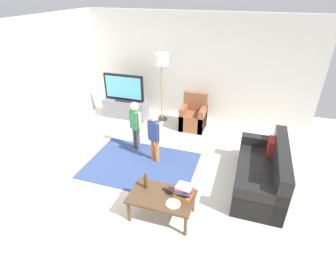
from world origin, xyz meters
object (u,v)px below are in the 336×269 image
(tv_stand, at_px, (126,109))
(child_near_tv, at_px, (135,122))
(floor_lamp, at_px, (161,63))
(plate, at_px, (173,204))
(book_stack, at_px, (184,191))
(coffee_table, at_px, (162,198))
(armchair, at_px, (194,117))
(tv_remote, at_px, (167,191))
(bottle, at_px, (146,182))
(child_center, at_px, (154,133))
(tv, at_px, (124,88))
(couch, at_px, (264,174))

(tv_stand, xyz_separation_m, child_near_tv, (0.95, -1.43, 0.43))
(floor_lamp, xyz_separation_m, plate, (1.36, -3.42, -1.12))
(child_near_tv, bearing_deg, book_stack, -46.87)
(coffee_table, bearing_deg, armchair, 93.92)
(coffee_table, bearing_deg, plate, -28.58)
(child_near_tv, distance_m, tv_remote, 2.03)
(tv_stand, distance_m, bottle, 3.57)
(bottle, height_order, plate, bottle)
(tv_stand, relative_size, child_center, 1.11)
(tv_stand, relative_size, plate, 5.45)
(book_stack, relative_size, bottle, 1.04)
(armchair, distance_m, coffee_table, 3.11)
(tv, relative_size, floor_lamp, 0.62)
(armchair, distance_m, child_center, 1.77)
(child_near_tv, bearing_deg, floor_lamp, 88.22)
(floor_lamp, relative_size, child_near_tv, 1.59)
(armchair, bearing_deg, book_stack, -79.84)
(couch, distance_m, child_center, 2.19)
(floor_lamp, xyz_separation_m, bottle, (0.83, -3.20, -1.00))
(armchair, relative_size, tv_remote, 5.29)
(floor_lamp, distance_m, bottle, 3.45)
(floor_lamp, height_order, coffee_table, floor_lamp)
(plate, bearing_deg, bottle, 157.08)
(tv, relative_size, child_center, 1.02)
(child_near_tv, distance_m, child_center, 0.62)
(coffee_table, xyz_separation_m, plate, (0.22, -0.12, 0.06))
(plate, bearing_deg, child_center, 119.23)
(child_near_tv, height_order, coffee_table, child_near_tv)
(child_center, relative_size, coffee_table, 1.08)
(coffee_table, distance_m, bottle, 0.36)
(couch, relative_size, bottle, 6.26)
(tv_remote, distance_m, plate, 0.29)
(tv_stand, relative_size, tv, 1.09)
(tv, bearing_deg, book_stack, -50.88)
(bottle, distance_m, plate, 0.58)
(book_stack, bearing_deg, armchair, 100.16)
(couch, xyz_separation_m, book_stack, (-1.19, -1.11, 0.24))
(tv, bearing_deg, armchair, -0.55)
(book_stack, distance_m, bottle, 0.63)
(bottle, relative_size, plate, 1.31)
(tv_stand, relative_size, tv_remote, 7.06)
(armchair, bearing_deg, child_center, -104.23)
(tv_stand, distance_m, plate, 4.03)
(couch, bearing_deg, armchair, 132.38)
(plate, bearing_deg, floor_lamp, 111.64)
(tv, relative_size, bottle, 3.83)
(child_center, bearing_deg, couch, -5.45)
(plate, bearing_deg, tv_stand, 125.79)
(tv_stand, distance_m, coffee_table, 3.80)
(book_stack, bearing_deg, bottle, -179.99)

